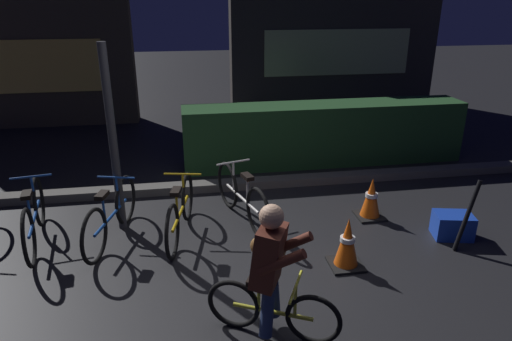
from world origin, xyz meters
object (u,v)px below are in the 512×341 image
parked_bike_right_mid (242,197)px  blue_crate (453,225)px  traffic_cone_far (371,199)px  parked_bike_left_mid (34,217)px  parked_bike_center_left (111,215)px  closed_umbrella (467,216)px  cyclist (271,271)px  traffic_cone_near (347,243)px  parked_bike_center_right (180,212)px  street_post (113,141)px

parked_bike_right_mid → blue_crate: 2.60m
parked_bike_right_mid → traffic_cone_far: size_ratio=2.79×
parked_bike_left_mid → traffic_cone_far: size_ratio=2.94×
parked_bike_center_left → closed_umbrella: size_ratio=1.79×
parked_bike_center_left → cyclist: (1.55, -1.88, 0.30)m
parked_bike_left_mid → parked_bike_center_left: size_ratio=1.07×
parked_bike_left_mid → traffic_cone_near: (3.44, -1.07, -0.07)m
parked_bike_center_left → parked_bike_right_mid: 1.61m
parked_bike_center_left → parked_bike_center_right: same height
parked_bike_right_mid → street_post: bearing=70.7°
blue_crate → closed_umbrella: closed_umbrella is taller
parked_bike_right_mid → parked_bike_center_left: bearing=82.1°
parked_bike_center_left → parked_bike_center_right: (0.81, -0.03, 0.00)m
parked_bike_right_mid → traffic_cone_far: 1.69m
street_post → parked_bike_right_mid: (1.52, -0.07, -0.81)m
parked_bike_center_right → parked_bike_right_mid: parked_bike_right_mid is taller
parked_bike_center_left → cyclist: size_ratio=1.22×
street_post → traffic_cone_near: size_ratio=3.99×
parked_bike_center_right → traffic_cone_near: size_ratio=2.69×
parked_bike_center_right → closed_umbrella: 3.33m
blue_crate → cyclist: size_ratio=0.35×
parked_bike_left_mid → traffic_cone_far: parked_bike_left_mid is taller
parked_bike_center_left → parked_bike_right_mid: (1.59, 0.25, 0.01)m
parked_bike_center_right → parked_bike_left_mid: bearing=97.6°
street_post → parked_bike_right_mid: 1.72m
parked_bike_left_mid → traffic_cone_near: bearing=-116.2°
parked_bike_center_left → traffic_cone_near: 2.74m
parked_bike_center_right → traffic_cone_near: 2.00m
parked_bike_center_left → closed_umbrella: bearing=-86.7°
street_post → blue_crate: street_post is taller
parked_bike_right_mid → blue_crate: bearing=-125.2°
street_post → traffic_cone_near: 2.94m
traffic_cone_near → traffic_cone_far: 1.27m
parked_bike_center_left → traffic_cone_near: (2.56, -0.98, -0.05)m
parked_bike_center_right → traffic_cone_near: (1.75, -0.95, -0.05)m
blue_crate → cyclist: bearing=-152.7°
street_post → parked_bike_left_mid: (-0.95, -0.23, -0.80)m
street_post → closed_umbrella: bearing=-16.2°
parked_bike_center_right → blue_crate: 3.30m
traffic_cone_near → traffic_cone_far: size_ratio=1.03×
traffic_cone_near → parked_bike_center_left: bearing=159.0°
parked_bike_center_left → traffic_cone_near: parked_bike_center_left is taller
street_post → cyclist: size_ratio=1.83×
closed_umbrella → parked_bike_right_mid: bearing=132.4°
street_post → parked_bike_center_right: bearing=-25.2°
traffic_cone_near → traffic_cone_far: bearing=56.0°
closed_umbrella → traffic_cone_near: bearing=162.1°
parked_bike_left_mid → parked_bike_center_right: 1.69m
parked_bike_center_left → cyclist: cyclist is taller
traffic_cone_far → parked_bike_center_right: bearing=-177.7°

